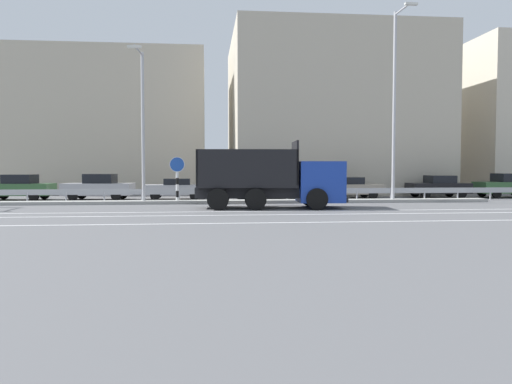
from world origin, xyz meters
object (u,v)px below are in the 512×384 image
Objects in this scene: median_road_sign at (177,178)px; parked_car_6 at (438,186)px; parked_car_1 at (19,187)px; parked_car_5 at (350,187)px; parked_car_7 at (507,186)px; dump_truck at (287,184)px; parked_car_3 at (176,188)px; parked_car_4 at (270,187)px; parked_car_2 at (99,187)px; street_lamp_1 at (142,119)px; street_lamp_2 at (395,99)px.

median_road_sign is 17.53m from parked_car_6.
parked_car_1 is 20.94m from parked_car_5.
parked_car_6 is 0.98× the size of parked_car_7.
dump_truck is 17.70m from parked_car_7.
parked_car_4 is (5.97, -0.27, 0.05)m from parked_car_3.
parked_car_2 is at bearing 86.16° from parked_car_4.
parked_car_6 is at bearing -90.80° from parked_car_3.
parked_car_7 reaches higher than parked_car_5.
parked_car_5 is 0.99× the size of parked_car_7.
parked_car_3 is at bearing 91.16° from parked_car_6.
parked_car_1 is at bearing 87.60° from parked_car_3.
parked_car_4 is 5.32m from parked_car_5.
median_road_sign reaches higher than parked_car_1.
street_lamp_1 is at bearing 113.69° from parked_car_4.
dump_truck is at bearing -24.60° from street_lamp_1.
parked_car_3 is 0.99× the size of parked_car_6.
parked_car_1 is (-15.62, 7.59, -0.44)m from dump_truck.
parked_car_7 is at bearing 21.75° from street_lamp_2.
parked_car_4 is at bearing -88.53° from parked_car_1.
street_lamp_2 is 6.66m from parked_car_5.
dump_truck is 8.96m from parked_car_5.
median_road_sign is 0.56× the size of parked_car_4.
parked_car_1 is 31.80m from parked_car_7.
parked_car_5 is (5.32, 7.19, -0.51)m from dump_truck.
street_lamp_2 is 8.00m from parked_car_6.
street_lamp_2 reaches higher than parked_car_6.
dump_truck is 6.68m from median_road_sign.
parked_car_3 is 17.41m from parked_car_6.
median_road_sign is at bearing 3.18° from street_lamp_1.
street_lamp_2 is 2.35× the size of parked_car_4.
parked_car_4 is at bearing -176.39° from dump_truck.
street_lamp_2 reaches higher than dump_truck.
dump_truck is 1.78× the size of parked_car_1.
parked_car_6 is 4.73m from parked_car_7.
parked_car_2 is at bearing -90.66° from parked_car_5.
parked_car_1 is 0.90× the size of parked_car_4.
dump_truck is 0.90× the size of street_lamp_1.
parked_car_1 is (-9.97, 4.04, -0.64)m from median_road_sign.
parked_car_2 is at bearing -120.97° from dump_truck.
parked_car_3 is 0.83× the size of parked_car_4.
parked_car_2 is 1.09× the size of parked_car_5.
median_road_sign is at bearing 119.89° from parked_car_4.
parked_car_1 is (-8.10, 4.14, -3.90)m from street_lamp_1.
parked_car_7 is at bearing -87.39° from parked_car_1.
dump_truck reaches higher than parked_car_1.
parked_car_7 is at bearing -91.34° from parked_car_3.
parked_car_1 is at bearing 152.91° from street_lamp_1.
dump_truck is 9.47m from parked_car_3.
street_lamp_2 is at bearing 110.50° from parked_car_7.
parked_car_5 is (-1.54, 3.75, -5.28)m from street_lamp_2.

